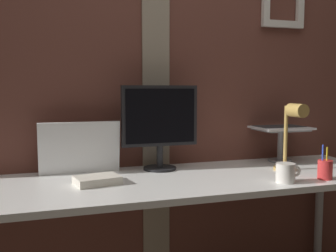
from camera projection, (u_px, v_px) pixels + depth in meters
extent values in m
cube|color=brown|center=(153.00, 74.00, 2.23)|extent=(3.25, 0.12, 2.57)
cube|color=gray|center=(156.00, 74.00, 2.17)|extent=(0.16, 0.01, 2.57)
cube|color=white|center=(283.00, 24.00, 2.37)|extent=(0.29, 0.03, 0.04)
cube|color=white|center=(266.00, 3.00, 2.32)|extent=(0.04, 0.03, 0.19)
cube|color=white|center=(300.00, 6.00, 2.39)|extent=(0.04, 0.03, 0.19)
cube|color=white|center=(174.00, 181.00, 1.90)|extent=(2.33, 0.68, 0.03)
cylinder|color=#B2B2B7|center=(319.00, 216.00, 2.54)|extent=(0.05, 0.05, 0.73)
cylinder|color=black|center=(160.00, 168.00, 2.11)|extent=(0.18, 0.18, 0.01)
cylinder|color=black|center=(160.00, 156.00, 2.10)|extent=(0.04, 0.04, 0.12)
cube|color=black|center=(160.00, 116.00, 2.08)|extent=(0.42, 0.04, 0.33)
cube|color=black|center=(161.00, 116.00, 2.06)|extent=(0.38, 0.00, 0.29)
cylinder|color=gray|center=(280.00, 160.00, 2.34)|extent=(0.14, 0.14, 0.01)
cylinder|color=gray|center=(280.00, 145.00, 2.33)|extent=(0.03, 0.03, 0.18)
cube|color=gray|center=(281.00, 130.00, 2.32)|extent=(0.28, 0.22, 0.01)
cube|color=white|center=(281.00, 128.00, 2.32)|extent=(0.32, 0.25, 0.01)
cube|color=#2D2D30|center=(279.00, 126.00, 2.34)|extent=(0.28, 0.16, 0.00)
cube|color=white|center=(268.00, 108.00, 2.45)|extent=(0.32, 0.05, 0.22)
cube|color=black|center=(268.00, 108.00, 2.44)|extent=(0.29, 0.04, 0.19)
cube|color=white|center=(80.00, 148.00, 1.99)|extent=(0.41, 0.06, 0.27)
cylinder|color=tan|center=(285.00, 168.00, 2.09)|extent=(0.12, 0.12, 0.02)
cylinder|color=tan|center=(286.00, 137.00, 2.07)|extent=(0.02, 0.02, 0.33)
cylinder|color=tan|center=(297.00, 110.00, 1.97)|extent=(0.07, 0.11, 0.07)
cylinder|color=red|center=(325.00, 170.00, 1.88)|extent=(0.07, 0.07, 0.09)
cylinder|color=blue|center=(322.00, 161.00, 1.87)|extent=(0.01, 0.01, 0.16)
cylinder|color=yellow|center=(327.00, 162.00, 1.87)|extent=(0.02, 0.02, 0.15)
cylinder|color=silver|center=(285.00, 173.00, 1.81)|extent=(0.09, 0.09, 0.09)
torus|color=silver|center=(296.00, 171.00, 1.83)|extent=(0.05, 0.01, 0.05)
cube|color=silver|center=(97.00, 180.00, 1.79)|extent=(0.22, 0.18, 0.04)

